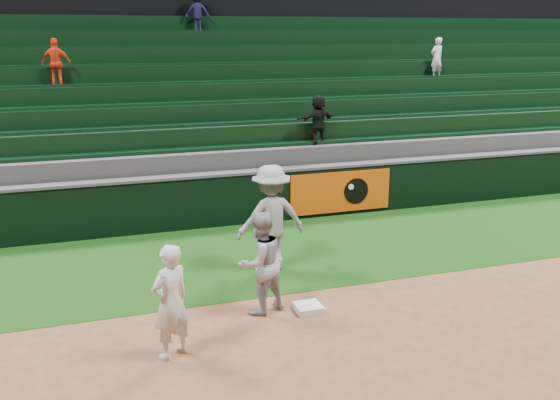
# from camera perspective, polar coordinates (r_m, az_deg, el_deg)

# --- Properties ---
(ground) EXTENTS (70.00, 70.00, 0.00)m
(ground) POSITION_cam_1_polar(r_m,az_deg,el_deg) (10.01, 1.37, -10.74)
(ground) COLOR brown
(ground) RESTS_ON ground
(foul_grass) EXTENTS (36.00, 4.20, 0.01)m
(foul_grass) POSITION_cam_1_polar(r_m,az_deg,el_deg) (12.65, -3.28, -5.09)
(foul_grass) COLOR #0F330C
(foul_grass) RESTS_ON ground
(first_base) EXTENTS (0.43, 0.43, 0.10)m
(first_base) POSITION_cam_1_polar(r_m,az_deg,el_deg) (10.25, 2.60, -9.80)
(first_base) COLOR silver
(first_base) RESTS_ON ground
(first_baseman) EXTENTS (0.71, 0.63, 1.64)m
(first_baseman) POSITION_cam_1_polar(r_m,az_deg,el_deg) (8.71, -9.99, -9.15)
(first_baseman) COLOR silver
(first_baseman) RESTS_ON ground
(baserunner) EXTENTS (0.99, 0.89, 1.67)m
(baserunner) POSITION_cam_1_polar(r_m,az_deg,el_deg) (9.91, -1.82, -5.77)
(baserunner) COLOR #9C9FA6
(baserunner) RESTS_ON ground
(base_coach) EXTENTS (1.32, 0.79, 2.01)m
(base_coach) POSITION_cam_1_polar(r_m,az_deg,el_deg) (11.64, -0.81, -1.64)
(base_coach) COLOR gray
(base_coach) RESTS_ON foul_grass
(field_wall) EXTENTS (36.00, 0.45, 1.25)m
(field_wall) POSITION_cam_1_polar(r_m,az_deg,el_deg) (14.50, -5.53, 0.12)
(field_wall) COLOR black
(field_wall) RESTS_ON ground
(stadium_seating) EXTENTS (36.00, 5.95, 5.56)m
(stadium_seating) POSITION_cam_1_polar(r_m,az_deg,el_deg) (17.91, -8.48, 6.38)
(stadium_seating) COLOR #353538
(stadium_seating) RESTS_ON ground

